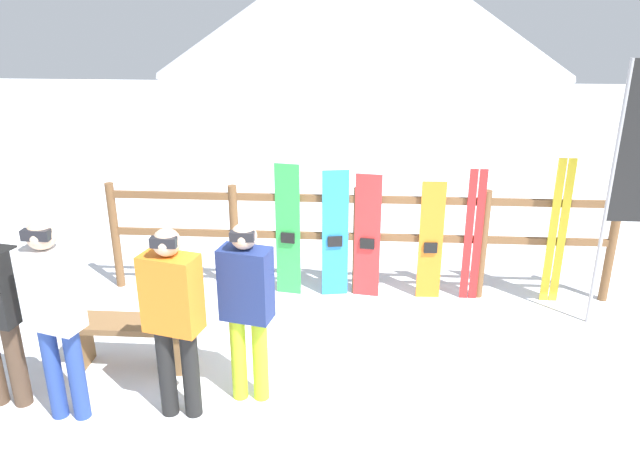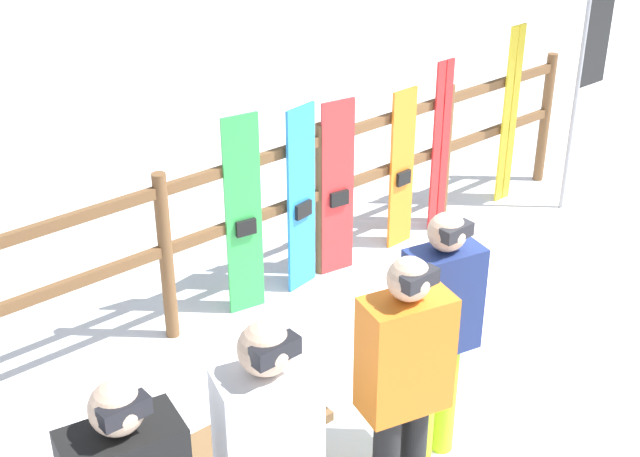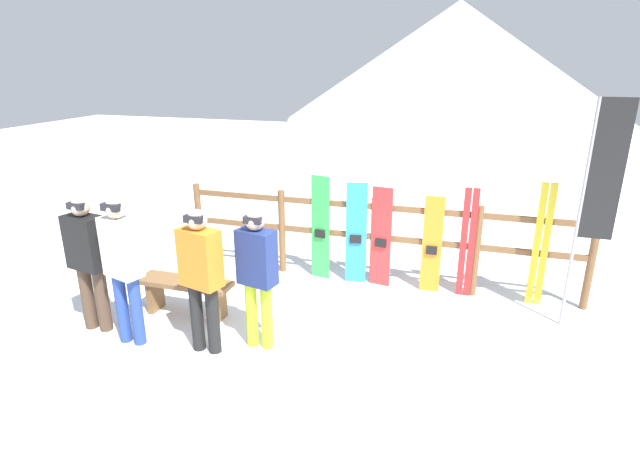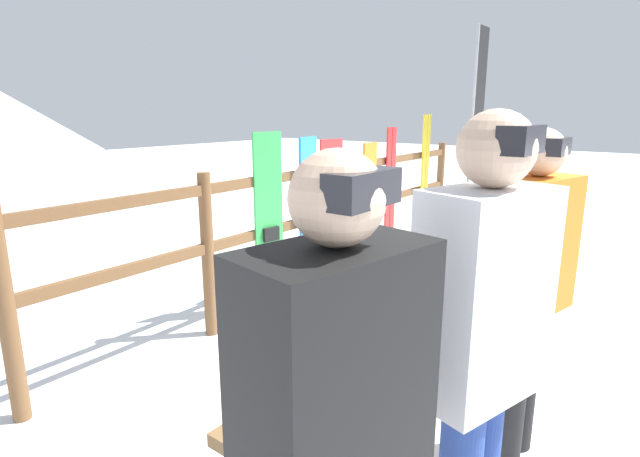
% 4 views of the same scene
% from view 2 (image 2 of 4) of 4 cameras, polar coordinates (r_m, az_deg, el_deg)
% --- Properties ---
extents(ground_plane, '(40.00, 40.00, 0.00)m').
position_cam_2_polar(ground_plane, '(6.24, 11.91, -9.69)').
color(ground_plane, white).
extents(fence, '(5.80, 0.10, 1.30)m').
position_cam_2_polar(fence, '(6.99, 0.10, 2.67)').
color(fence, brown).
rests_on(fence, ground).
extents(person_navy, '(0.46, 0.32, 1.63)m').
position_cam_2_polar(person_navy, '(5.04, 7.71, -6.02)').
color(person_navy, '#B7D826').
rests_on(person_navy, ground).
extents(person_orange, '(0.50, 0.35, 1.68)m').
position_cam_2_polar(person_orange, '(4.56, 5.39, -9.68)').
color(person_orange, black).
rests_on(person_orange, ground).
extents(snowboard_green, '(0.29, 0.09, 1.57)m').
position_cam_2_polar(snowboard_green, '(6.51, -4.91, 0.71)').
color(snowboard_green, green).
rests_on(snowboard_green, ground).
extents(snowboard_blue, '(0.30, 0.09, 1.51)m').
position_cam_2_polar(snowboard_blue, '(6.82, -1.20, 1.81)').
color(snowboard_blue, '#288CE0').
rests_on(snowboard_blue, ground).
extents(snowboard_red, '(0.30, 0.09, 1.47)m').
position_cam_2_polar(snowboard_red, '(7.04, 1.12, 2.51)').
color(snowboard_red, red).
rests_on(snowboard_red, ground).
extents(snowboard_orange, '(0.27, 0.06, 1.40)m').
position_cam_2_polar(snowboard_orange, '(7.50, 5.26, 3.75)').
color(snowboard_orange, orange).
rests_on(snowboard_orange, ground).
extents(ski_pair_red, '(0.19, 0.02, 1.55)m').
position_cam_2_polar(ski_pair_red, '(7.79, 7.72, 5.17)').
color(ski_pair_red, red).
rests_on(ski_pair_red, ground).
extents(ski_pair_yellow, '(0.20, 0.02, 1.69)m').
position_cam_2_polar(ski_pair_yellow, '(8.43, 12.05, 7.07)').
color(ski_pair_yellow, yellow).
rests_on(ski_pair_yellow, ground).
extents(rental_flag, '(0.40, 0.04, 2.77)m').
position_cam_2_polar(rental_flag, '(8.22, 17.16, 12.51)').
color(rental_flag, '#99999E').
rests_on(rental_flag, ground).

